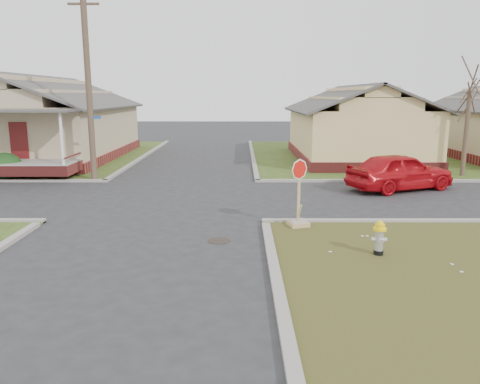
{
  "coord_description": "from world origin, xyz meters",
  "views": [
    {
      "loc": [
        2.82,
        -13.12,
        4.04
      ],
      "look_at": [
        2.79,
        1.0,
        1.1
      ],
      "focal_mm": 35.0,
      "sensor_mm": 36.0,
      "label": 1
    }
  ],
  "objects_px": {
    "fire_hydrant": "(379,236)",
    "stop_sign": "(298,212)",
    "utility_pole": "(88,81)",
    "red_sedan": "(400,171)"
  },
  "relations": [
    {
      "from": "utility_pole",
      "to": "red_sedan",
      "type": "bearing_deg",
      "value": -8.73
    },
    {
      "from": "utility_pole",
      "to": "fire_hydrant",
      "type": "relative_size",
      "value": 10.01
    },
    {
      "from": "utility_pole",
      "to": "stop_sign",
      "type": "bearing_deg",
      "value": -42.31
    },
    {
      "from": "stop_sign",
      "to": "fire_hydrant",
      "type": "bearing_deg",
      "value": -71.88
    },
    {
      "from": "red_sedan",
      "to": "utility_pole",
      "type": "bearing_deg",
      "value": 59.06
    },
    {
      "from": "fire_hydrant",
      "to": "stop_sign",
      "type": "xyz_separation_m",
      "value": [
        -1.73,
        2.65,
        -0.04
      ]
    },
    {
      "from": "fire_hydrant",
      "to": "stop_sign",
      "type": "height_order",
      "value": "stop_sign"
    },
    {
      "from": "fire_hydrant",
      "to": "red_sedan",
      "type": "relative_size",
      "value": 0.19
    },
    {
      "from": "utility_pole",
      "to": "fire_hydrant",
      "type": "xyz_separation_m",
      "value": [
        10.53,
        -10.66,
        -4.12
      ]
    },
    {
      "from": "fire_hydrant",
      "to": "stop_sign",
      "type": "distance_m",
      "value": 3.17
    }
  ]
}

